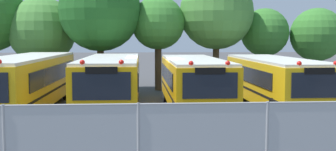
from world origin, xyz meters
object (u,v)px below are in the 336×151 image
school_bus_2 (193,82)px  tree_4 (217,12)px  tree_1 (42,30)px  tree_5 (264,33)px  tree_2 (100,9)px  tree_3 (160,23)px  school_bus_0 (26,81)px  school_bus_3 (275,81)px  school_bus_1 (112,82)px  tree_6 (318,34)px

school_bus_2 → tree_4: tree_4 is taller
tree_1 → tree_5: bearing=-0.1°
tree_2 → tree_3: size_ratio=1.25×
school_bus_0 → school_bus_3: school_bus_0 is taller
tree_2 → tree_3: tree_2 is taller
tree_5 → school_bus_3: bearing=-103.6°
school_bus_2 → tree_5: (5.99, 8.82, 2.35)m
school_bus_2 → tree_5: tree_5 is taller
school_bus_1 → tree_3: tree_3 is taller
school_bus_0 → school_bus_3: 11.50m
tree_1 → tree_3: (7.63, -1.25, 0.39)m
tree_4 → school_bus_1: bearing=-127.9°
school_bus_2 → school_bus_3: 3.93m
tree_6 → school_bus_3: bearing=-124.5°
tree_2 → tree_5: 11.10m
tree_2 → tree_4: (7.40, 1.13, -0.12)m
school_bus_3 → tree_1: (-12.70, 8.56, 2.56)m
tree_1 → tree_4: 11.41m
tree_3 → tree_5: size_ratio=1.12×
tree_2 → tree_3: (3.70, 0.70, -0.84)m
school_bus_1 → tree_6: 15.95m
tree_1 → school_bus_2: bearing=-45.2°
school_bus_2 → tree_3: 8.23m
tree_5 → tree_4: bearing=-167.1°
school_bus_0 → tree_2: (2.73, 6.75, 3.71)m
school_bus_1 → tree_5: size_ratio=1.82×
school_bus_1 → tree_4: 10.87m
tree_1 → tree_3: tree_1 is taller
school_bus_3 → tree_6: tree_6 is taller
school_bus_1 → tree_1: 10.54m
tree_3 → tree_4: tree_4 is taller
tree_3 → tree_5: tree_3 is taller
tree_3 → tree_6: tree_3 is taller
tree_2 → school_bus_0: bearing=-112.0°
tree_2 → tree_6: 14.56m
school_bus_2 → tree_3: tree_3 is taller
school_bus_1 → tree_2: bearing=-80.7°
school_bus_1 → tree_4: tree_4 is taller
tree_4 → tree_2: bearing=-171.3°
school_bus_1 → school_bus_3: school_bus_1 is taller
tree_6 → school_bus_0: bearing=-154.1°
school_bus_0 → tree_5: (13.57, 8.67, 2.28)m
school_bus_0 → tree_1: size_ratio=1.89×
school_bus_2 → school_bus_3: size_ratio=0.93×
school_bus_0 → school_bus_1: (3.85, -0.20, -0.03)m
tree_2 → tree_4: bearing=8.7°
school_bus_2 → tree_4: (2.55, 8.03, 3.66)m
tree_5 → school_bus_1: bearing=-137.6°
school_bus_3 → school_bus_1: bearing=2.5°
school_bus_0 → school_bus_1: 3.85m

